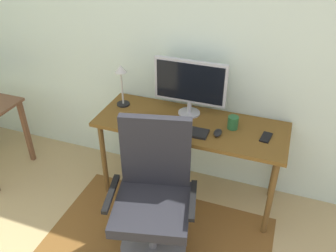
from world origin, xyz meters
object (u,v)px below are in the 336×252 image
Objects in this scene: monitor at (190,84)px; desk_lamp at (121,78)px; coffee_cup at (233,123)px; desk at (190,132)px; keyboard at (180,129)px; computer_mouse at (218,133)px; office_chair at (153,201)px; cell_phone at (266,137)px.

monitor is 0.58m from desk_lamp.
desk is at bearing -173.38° from coffee_cup.
coffee_cup reaches higher than desk.
keyboard is 0.28m from computer_mouse.
desk is 4.15× the size of desk_lamp.
office_chair reaches higher than coffee_cup.
office_chair is (-0.31, -0.53, -0.32)m from computer_mouse.
keyboard reaches higher than desk.
desk is 0.16m from keyboard.
desk_lamp is at bearing 168.61° from computer_mouse.
keyboard is 0.41m from coffee_cup.
computer_mouse is 0.69m from office_chair.
desk_lamp reaches higher than cell_phone.
keyboard is 4.23× the size of coffee_cup.
office_chair is at bearing -97.06° from desk.
monitor is 1.60× the size of desk_lamp.
monitor is at bearing 142.39° from computer_mouse.
coffee_cup reaches higher than cell_phone.
desk_lamp reaches higher than office_chair.
monitor is 0.56× the size of office_chair.
coffee_cup is 0.73× the size of cell_phone.
keyboard is 0.41× the size of office_chair.
keyboard is 0.64m from cell_phone.
coffee_cup is (0.32, 0.04, 0.13)m from desk.
computer_mouse is at bearing -11.39° from desk_lamp.
cell_phone is 0.13× the size of office_chair.
cell_phone is at bearing -0.75° from desk.
computer_mouse reaches higher than keyboard.
cell_phone is (0.64, -0.15, -0.27)m from monitor.
coffee_cup is (0.09, 0.13, 0.03)m from computer_mouse.
office_chair is (-0.66, -0.61, -0.30)m from cell_phone.
office_chair is at bearing -121.49° from coffee_cup.
desk_lamp reaches higher than keyboard.
office_chair reaches higher than keyboard.
desk is 1.46× the size of office_chair.
desk is 0.27m from computer_mouse.
computer_mouse reaches higher than cell_phone.
desk_lamp reaches higher than computer_mouse.
desk_lamp is at bearing -174.91° from monitor.
desk_lamp is 1.05m from office_chair.
desk is 10.79× the size of cell_phone.
cell_phone is at bearing -4.42° from desk_lamp.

